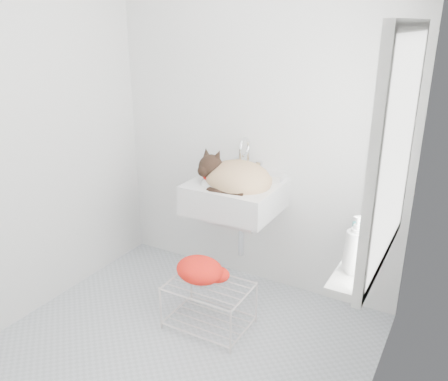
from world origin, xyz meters
The scene contains 15 objects.
floor centered at (0.00, 0.00, 0.00)m, with size 2.20×2.00×0.02m, color #9DA3AA.
back_wall centered at (0.00, 1.00, 1.25)m, with size 2.20×0.02×2.50m, color white.
right_wall centered at (1.10, 0.00, 1.25)m, with size 0.02×2.00×2.50m, color white.
left_wall centered at (-1.10, 0.00, 1.25)m, with size 0.02×2.00×2.50m, color white.
window_glass centered at (1.09, 0.20, 1.35)m, with size 0.01×0.80×1.00m, color white.
window_frame centered at (1.07, 0.20, 1.35)m, with size 0.04×0.90×1.10m, color white.
windowsill centered at (1.01, 0.20, 0.83)m, with size 0.16×0.88×0.04m, color white.
sink centered at (-0.01, 0.74, 0.85)m, with size 0.60×0.53×0.24m, color white.
faucet centered at (-0.01, 0.92, 0.99)m, with size 0.22×0.15×0.22m, color silver, non-canonical shape.
cat centered at (0.00, 0.72, 0.89)m, with size 0.52×0.44×0.31m.
wire_rack centered at (0.04, 0.29, 0.15)m, with size 0.51×0.36×0.31m, color silver.
towel centered at (-0.04, 0.31, 0.34)m, with size 0.33×0.24×0.14m, color #FA3000.
bottle_a centered at (1.00, -0.05, 0.85)m, with size 0.09×0.09×0.23m, color white.
bottle_b centered at (1.00, 0.15, 0.85)m, with size 0.10×0.10×0.22m, color teal.
bottle_c centered at (1.00, 0.29, 0.85)m, with size 0.14×0.14×0.18m, color #AFC2D8.
Camera 1 is at (1.38, -1.88, 1.89)m, focal length 36.78 mm.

